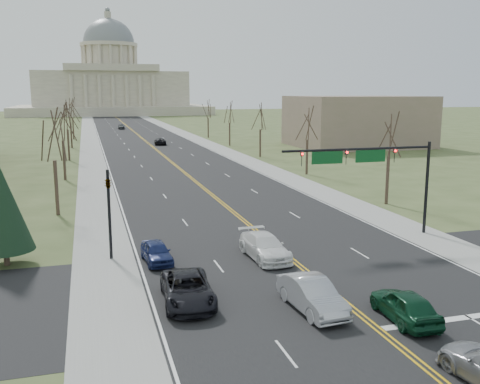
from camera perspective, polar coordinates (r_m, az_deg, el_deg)
ground at (r=27.42m, az=13.44°, el=-13.22°), size 600.00×600.00×0.00m
road at (r=132.74m, az=-10.56°, el=5.79°), size 20.00×380.00×0.01m
cross_road at (r=32.37m, az=8.18°, el=-9.23°), size 120.00×14.00×0.01m
sidewalk_left at (r=132.14m, az=-15.76°, el=5.55°), size 4.00×380.00×0.03m
sidewalk_right at (r=134.42m, az=-5.43°, el=5.99°), size 4.00×380.00×0.03m
center_line at (r=132.74m, az=-10.56°, el=5.79°), size 0.42×380.00×0.01m
edge_line_left at (r=132.17m, az=-14.80°, el=5.60°), size 0.15×380.00×0.01m
edge_line_right at (r=134.03m, az=-6.36°, el=5.95°), size 0.15×380.00×0.01m
stop_bar at (r=29.34m, az=23.17°, el=-12.15°), size 9.50×0.50×0.01m
capitol at (r=271.90m, az=-13.63°, el=11.10°), size 90.00×60.00×50.00m
signal_mast at (r=40.87m, az=13.65°, el=3.06°), size 12.12×0.44×7.20m
signal_left at (r=35.94m, az=-13.81°, el=-1.27°), size 0.32×0.36×6.00m
tree_r_0 at (r=53.86m, az=15.66°, el=5.59°), size 3.74×3.74×8.50m
tree_l_0 at (r=49.92m, az=-19.30°, el=5.47°), size 3.96×3.96×9.00m
tree_r_1 at (r=71.61m, az=7.23°, el=7.08°), size 3.74×3.74×8.50m
tree_l_1 at (r=69.85m, az=-18.46°, el=6.85°), size 3.96×3.96×9.00m
tree_r_2 at (r=90.30m, az=2.19°, el=7.89°), size 3.74×3.74×8.50m
tree_l_2 at (r=89.81m, az=-17.98°, el=7.62°), size 3.96×3.96×9.00m
tree_r_3 at (r=109.46m, az=-1.12°, el=8.39°), size 3.74×3.74×8.50m
tree_l_3 at (r=109.79m, az=-17.68°, el=8.10°), size 3.96×3.96×9.00m
tree_r_4 at (r=128.88m, az=-3.44°, el=8.72°), size 3.74×3.74×8.50m
tree_l_4 at (r=129.77m, az=-17.47°, el=8.44°), size 3.96×3.96×9.00m
conifer_l at (r=36.79m, az=-24.01°, el=-1.58°), size 3.64×3.64×6.50m
bldg_right_mass at (r=111.14m, az=12.39°, el=7.38°), size 25.00×20.00×10.00m
car_nb_inner_lead at (r=27.61m, az=17.19°, el=-11.47°), size 2.08×4.66×1.56m
car_sb_inner_lead at (r=27.77m, az=7.70°, el=-10.81°), size 2.14×5.17×1.66m
car_sb_outer_lead at (r=28.59m, az=-5.62°, el=-10.27°), size 2.86×5.64×1.53m
car_sb_inner_second at (r=35.76m, az=2.66°, el=-5.84°), size 2.52×5.59×1.59m
car_sb_outer_second at (r=35.34m, az=-8.90°, el=-6.34°), size 1.95×4.18×1.38m
car_far_nb at (r=112.85m, az=-8.52°, el=5.37°), size 2.69×5.11×1.37m
car_far_sb at (r=161.39m, az=-12.54°, el=6.84°), size 1.88×4.56×1.55m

